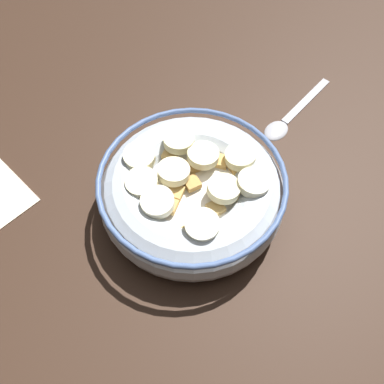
# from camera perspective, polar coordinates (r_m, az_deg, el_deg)

# --- Properties ---
(ground_plane) EXTENTS (1.32, 1.32, 0.02)m
(ground_plane) POSITION_cam_1_polar(r_m,az_deg,el_deg) (0.52, 0.00, -2.38)
(ground_plane) COLOR #332116
(cereal_bowl) EXTENTS (0.20, 0.20, 0.07)m
(cereal_bowl) POSITION_cam_1_polar(r_m,az_deg,el_deg) (0.49, -0.01, 0.10)
(cereal_bowl) COLOR #B2BCC6
(cereal_bowl) RESTS_ON ground_plane
(spoon) EXTENTS (0.06, 0.14, 0.01)m
(spoon) POSITION_cam_1_polar(r_m,az_deg,el_deg) (0.60, 11.78, 8.94)
(spoon) COLOR #A5A5AD
(spoon) RESTS_ON ground_plane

